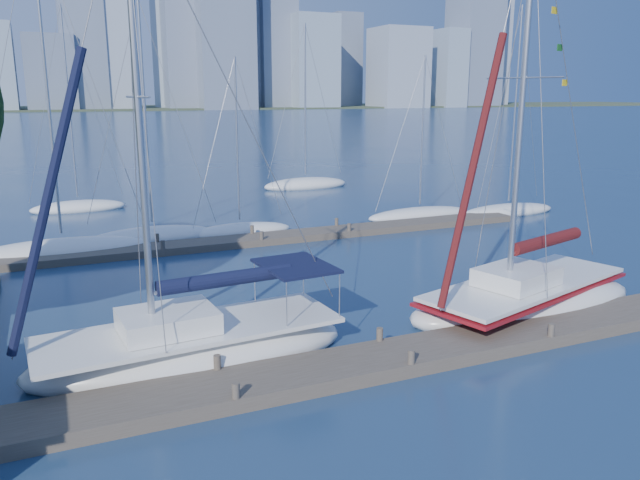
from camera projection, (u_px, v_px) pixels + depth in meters
name	position (u px, v px, depth m)	size (l,w,h in m)	color
ground	(394.00, 364.00, 18.12)	(700.00, 700.00, 0.00)	navy
near_dock	(394.00, 358.00, 18.07)	(26.00, 2.00, 0.40)	#4D4439
far_dock	(275.00, 238.00, 33.13)	(30.00, 1.80, 0.36)	#4D4439
far_shore	(62.00, 109.00, 303.56)	(800.00, 100.00, 1.50)	#38472D
sailboat_navy	(191.00, 331.00, 17.99)	(9.53, 3.74, 13.56)	white
sailboat_maroon	(526.00, 283.00, 22.26)	(9.99, 5.66, 14.60)	white
bg_boat_0	(63.00, 249.00, 30.18)	(8.76, 5.50, 15.73)	white
bg_boat_1	(153.00, 236.00, 33.08)	(7.14, 4.55, 12.61)	white
bg_boat_2	(240.00, 231.00, 34.63)	(6.19, 3.67, 9.84)	white
bg_boat_4	(419.00, 214.00, 39.43)	(7.49, 3.27, 10.17)	white
bg_boat_5	(508.00, 210.00, 40.51)	(7.32, 4.12, 13.20)	white
bg_boat_6	(78.00, 207.00, 41.71)	(6.38, 3.46, 13.42)	white
bg_boat_7	(306.00, 184.00, 51.75)	(7.61, 3.94, 13.41)	white
skyline	(112.00, 25.00, 277.54)	(503.08, 51.31, 115.10)	#8698AD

